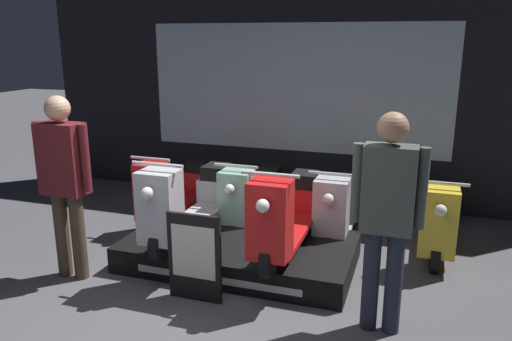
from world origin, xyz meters
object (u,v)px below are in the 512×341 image
Objects in this scene: scooter_backrow_1 at (254,198)px; scooter_backrow_0 at (177,190)px; person_left_browsing at (64,174)px; price_sign_board at (194,257)px; scooter_display_left at (190,203)px; person_right_browsing at (387,209)px; scooter_backrow_2 at (340,206)px; scooter_display_right at (288,214)px; scooter_backrow_3 at (436,216)px.

scooter_backrow_0 is at bearing 180.00° from scooter_backrow_1.
price_sign_board is (1.29, -0.04, -0.61)m from person_left_browsing.
person_right_browsing reaches higher than scooter_display_left.
person_left_browsing is at bearing -141.80° from scooter_display_left.
scooter_display_left is 1.00× the size of scooter_backrow_2.
scooter_display_right is 2.09m from person_left_browsing.
person_left_browsing is (-2.24, -1.81, 0.66)m from scooter_backrow_2.
scooter_display_left is 1.22m from person_left_browsing.
scooter_backrow_3 is (1.03, 0.00, 0.00)m from scooter_backrow_2.
person_left_browsing reaches higher than scooter_display_right.
person_left_browsing reaches higher than person_right_browsing.
scooter_display_left is at bearing 159.96° from person_right_browsing.
scooter_backrow_0 is 1.00× the size of scooter_backrow_1.
scooter_backrow_2 is at bearing 39.00° from person_left_browsing.
person_right_browsing is at bearing -0.00° from person_left_browsing.
scooter_backrow_2 is 2.20× the size of price_sign_board.
scooter_display_left reaches higher than scooter_backrow_1.
scooter_display_left is 2.11m from person_right_browsing.
scooter_backrow_0 is 2.20× the size of price_sign_board.
scooter_backrow_2 and scooter_backrow_3 have the same top height.
scooter_backrow_2 is 1.00× the size of person_left_browsing.
price_sign_board is (-0.63, -0.75, -0.21)m from scooter_display_right.
price_sign_board is at bearing -129.95° from scooter_display_right.
scooter_display_right is at bearing 50.05° from price_sign_board.
scooter_display_left is at bearing -56.71° from scooter_backrow_0.
scooter_display_right is 1.00m from price_sign_board.
person_left_browsing is at bearing -123.69° from scooter_backrow_1.
scooter_display_right reaches higher than scooter_backrow_0.
scooter_display_left is 1.00× the size of scooter_display_right.
person_right_browsing is at bearing -34.17° from scooter_backrow_0.
scooter_display_left is at bearing 180.00° from scooter_display_right.
scooter_backrow_0 is 1.03m from scooter_backrow_1.
scooter_display_right is 1.00× the size of person_left_browsing.
person_left_browsing is (-0.18, -1.81, 0.66)m from scooter_backrow_0.
scooter_backrow_1 is 1.01× the size of person_right_browsing.
scooter_backrow_0 is at bearing 123.29° from scooter_display_left.
scooter_backrow_0 is at bearing 180.00° from scooter_backrow_3.
scooter_backrow_2 is at bearing 0.00° from scooter_backrow_0.
scooter_display_right is 1.18m from scooter_backrow_2.
scooter_backrow_3 reaches higher than price_sign_board.
scooter_display_left is 2.63m from scooter_backrow_3.
person_left_browsing is 2.19× the size of price_sign_board.
scooter_display_left is at bearing 38.20° from person_left_browsing.
scooter_backrow_0 is (-0.72, 1.10, -0.26)m from scooter_display_left.
person_right_browsing is at bearing -20.04° from scooter_display_left.
scooter_display_right is 1.00× the size of scooter_backrow_2.
scooter_backrow_3 is at bearing 76.96° from person_right_browsing.
scooter_display_left is 1.00× the size of scooter_backrow_1.
scooter_display_right is 1.76m from scooter_backrow_3.
person_left_browsing is at bearing -95.62° from scooter_backrow_0.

